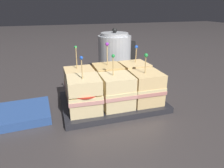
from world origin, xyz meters
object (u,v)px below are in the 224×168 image
object	(u,v)px
serving_platter	(112,102)
sandwich_back_right	(134,77)
sandwich_front_left	(84,95)
sandwich_front_center	(116,91)
kettle_steel	(115,56)
sandwich_front_right	(146,88)
sandwich_back_left	(80,83)
napkin_stack	(25,113)
sandwich_back_center	(108,80)

from	to	relation	value
serving_platter	sandwich_back_right	world-z (taller)	sandwich_back_right
sandwich_front_left	sandwich_front_center	bearing A→B (deg)	0.58
sandwich_front_left	kettle_steel	distance (m)	0.36
sandwich_front_right	kettle_steel	size ratio (longest dim) A/B	0.73
sandwich_front_right	sandwich_back_left	world-z (taller)	sandwich_back_left
sandwich_front_left	sandwich_back_right	distance (m)	0.21
serving_platter	sandwich_back_right	distance (m)	0.12
serving_platter	napkin_stack	bearing A→B (deg)	179.29
serving_platter	sandwich_front_right	world-z (taller)	sandwich_front_right
sandwich_front_left	sandwich_back_left	bearing A→B (deg)	89.22
sandwich_back_left	sandwich_back_center	size ratio (longest dim) A/B	0.97
sandwich_front_right	napkin_stack	distance (m)	0.37
sandwich_front_center	sandwich_back_center	distance (m)	0.09
sandwich_front_right	napkin_stack	xyz separation A→B (m)	(-0.36, 0.05, -0.06)
serving_platter	sandwich_back_left	bearing A→B (deg)	153.86
sandwich_front_left	sandwich_front_center	world-z (taller)	sandwich_front_left
sandwich_front_center	sandwich_back_center	bearing A→B (deg)	89.70
sandwich_front_right	sandwich_back_right	xyz separation A→B (m)	(0.00, 0.09, 0.00)
sandwich_back_left	serving_platter	bearing A→B (deg)	-26.14
sandwich_back_right	sandwich_front_left	bearing A→B (deg)	-153.56
sandwich_back_center	napkin_stack	bearing A→B (deg)	-170.60
sandwich_front_left	napkin_stack	world-z (taller)	sandwich_front_left
sandwich_back_center	sandwich_back_right	size ratio (longest dim) A/B	1.09
kettle_steel	sandwich_back_left	bearing A→B (deg)	-131.43
sandwich_back_left	napkin_stack	distance (m)	0.18
sandwich_back_left	kettle_steel	world-z (taller)	kettle_steel
sandwich_back_right	napkin_stack	xyz separation A→B (m)	(-0.36, -0.04, -0.06)
serving_platter	sandwich_back_center	world-z (taller)	sandwich_back_center
napkin_stack	sandwich_front_left	bearing A→B (deg)	-16.89
sandwich_back_right	kettle_steel	xyz separation A→B (m)	(-0.00, 0.21, 0.03)
serving_platter	sandwich_back_center	distance (m)	0.08
sandwich_front_right	sandwich_front_center	bearing A→B (deg)	179.62
sandwich_back_left	sandwich_back_center	bearing A→B (deg)	0.33
serving_platter	sandwich_front_center	distance (m)	0.07
sandwich_front_center	sandwich_back_right	bearing A→B (deg)	44.31
sandwich_front_left	sandwich_back_center	bearing A→B (deg)	45.09
kettle_steel	serving_platter	bearing A→B (deg)	-109.71
sandwich_front_center	kettle_steel	xyz separation A→B (m)	(0.09, 0.31, 0.03)
sandwich_front_center	sandwich_back_left	xyz separation A→B (m)	(-0.09, 0.09, -0.00)
serving_platter	sandwich_front_right	xyz separation A→B (m)	(0.09, -0.05, 0.06)
napkin_stack	serving_platter	bearing A→B (deg)	-0.71
sandwich_front_left	sandwich_back_center	size ratio (longest dim) A/B	0.93
sandwich_back_center	napkin_stack	world-z (taller)	sandwich_back_center
sandwich_back_right	kettle_steel	world-z (taller)	kettle_steel
sandwich_front_left	kettle_steel	world-z (taller)	kettle_steel
napkin_stack	sandwich_back_left	bearing A→B (deg)	14.20
sandwich_back_center	sandwich_back_right	xyz separation A→B (m)	(0.10, -0.00, -0.00)
sandwich_front_left	sandwich_front_right	size ratio (longest dim) A/B	1.04
sandwich_back_left	sandwich_back_right	xyz separation A→B (m)	(0.19, 0.00, 0.00)
sandwich_front_left	sandwich_back_center	distance (m)	0.13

